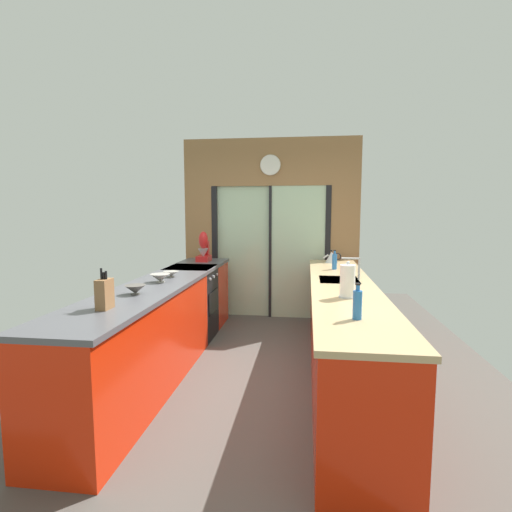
# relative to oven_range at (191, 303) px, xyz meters

# --- Properties ---
(ground_plane) EXTENTS (5.04, 7.60, 0.02)m
(ground_plane) POSITION_rel_oven_range_xyz_m (0.91, -0.65, -0.47)
(ground_plane) COLOR #4C4742
(back_wall_unit) EXTENTS (2.64, 0.12, 2.70)m
(back_wall_unit) POSITION_rel_oven_range_xyz_m (0.91, 1.15, 1.07)
(back_wall_unit) COLOR olive
(back_wall_unit) RESTS_ON ground_plane
(left_counter_run) EXTENTS (0.62, 3.80, 0.92)m
(left_counter_run) POSITION_rel_oven_range_xyz_m (-0.00, -1.12, 0.01)
(left_counter_run) COLOR red
(left_counter_run) RESTS_ON ground_plane
(right_counter_run) EXTENTS (0.62, 3.80, 0.92)m
(right_counter_run) POSITION_rel_oven_range_xyz_m (1.82, -0.95, 0.01)
(right_counter_run) COLOR red
(right_counter_run) RESTS_ON ground_plane
(sink_faucet) EXTENTS (0.19, 0.02, 0.23)m
(sink_faucet) POSITION_rel_oven_range_xyz_m (1.96, -0.70, 0.62)
(sink_faucet) COLOR #B7BABC
(sink_faucet) RESTS_ON right_counter_run
(oven_range) EXTENTS (0.60, 0.60, 0.92)m
(oven_range) POSITION_rel_oven_range_xyz_m (0.00, 0.00, 0.00)
(oven_range) COLOR black
(oven_range) RESTS_ON ground_plane
(mixing_bowl_near) EXTENTS (0.18, 0.18, 0.08)m
(mixing_bowl_near) POSITION_rel_oven_range_xyz_m (0.02, -1.67, 0.51)
(mixing_bowl_near) COLOR #514C47
(mixing_bowl_near) RESTS_ON left_counter_run
(mixing_bowl_mid) EXTENTS (0.20, 0.20, 0.08)m
(mixing_bowl_mid) POSITION_rel_oven_range_xyz_m (0.02, -1.09, 0.51)
(mixing_bowl_mid) COLOR gray
(mixing_bowl_mid) RESTS_ON left_counter_run
(mixing_bowl_far) EXTENTS (0.17, 0.17, 0.06)m
(mixing_bowl_far) POSITION_rel_oven_range_xyz_m (0.02, -0.78, 0.50)
(mixing_bowl_far) COLOR gray
(mixing_bowl_far) RESTS_ON left_counter_run
(knife_block) EXTENTS (0.08, 0.14, 0.30)m
(knife_block) POSITION_rel_oven_range_xyz_m (0.02, -2.18, 0.58)
(knife_block) COLOR brown
(knife_block) RESTS_ON left_counter_run
(stand_mixer) EXTENTS (0.17, 0.27, 0.42)m
(stand_mixer) POSITION_rel_oven_range_xyz_m (0.02, 0.58, 0.63)
(stand_mixer) COLOR red
(stand_mixer) RESTS_ON left_counter_run
(kettle) EXTENTS (0.25, 0.17, 0.18)m
(kettle) POSITION_rel_oven_range_xyz_m (1.80, 0.65, 0.54)
(kettle) COLOR #B7BABC
(kettle) RESTS_ON right_counter_run
(soap_bottle_near) EXTENTS (0.06, 0.06, 0.24)m
(soap_bottle_near) POSITION_rel_oven_range_xyz_m (1.80, -2.22, 0.57)
(soap_bottle_near) COLOR #286BB7
(soap_bottle_near) RESTS_ON right_counter_run
(soap_bottle_far) EXTENTS (0.06, 0.06, 0.24)m
(soap_bottle_far) POSITION_rel_oven_range_xyz_m (1.80, 0.03, 0.56)
(soap_bottle_far) COLOR #286BB7
(soap_bottle_far) RESTS_ON right_counter_run
(paper_towel_roll) EXTENTS (0.14, 0.14, 0.30)m
(paper_towel_roll) POSITION_rel_oven_range_xyz_m (1.80, -1.56, 0.60)
(paper_towel_roll) COLOR #B7BABC
(paper_towel_roll) RESTS_ON right_counter_run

